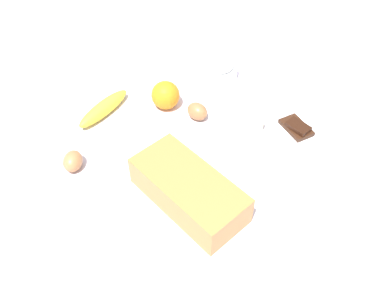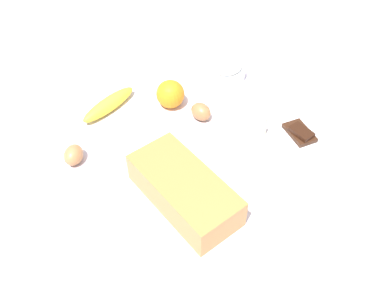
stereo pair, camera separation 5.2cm
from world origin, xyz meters
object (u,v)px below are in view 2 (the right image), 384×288
object	(u,v)px
loaf_pan	(184,189)
butter_block	(248,121)
egg_near_butter	(201,112)
egg_beside_bowl	(74,155)
banana	(109,104)
flour_bowl	(225,69)
orange_fruit	(170,94)
sugar_bowl	(313,189)
chocolate_plate	(299,135)

from	to	relation	value
loaf_pan	butter_block	world-z (taller)	loaf_pan
egg_near_butter	butter_block	bearing A→B (deg)	37.86
egg_near_butter	egg_beside_bowl	xyz separation A→B (m)	(-0.04, -0.36, -0.00)
banana	egg_beside_bowl	bearing A→B (deg)	-49.82
flour_bowl	banana	world-z (taller)	flour_bowl
egg_beside_bowl	flour_bowl	bearing A→B (deg)	98.62
flour_bowl	egg_near_butter	xyz separation A→B (m)	(0.12, -0.17, -0.00)
orange_fruit	egg_beside_bowl	bearing A→B (deg)	-80.09
sugar_bowl	chocolate_plate	distance (m)	0.20
orange_fruit	butter_block	xyz separation A→B (m)	(0.20, 0.12, -0.01)
banana	chocolate_plate	bearing A→B (deg)	44.73
sugar_bowl	banana	size ratio (longest dim) A/B	0.71
flour_bowl	egg_beside_bowl	size ratio (longest dim) A/B	2.09
flour_bowl	egg_near_butter	bearing A→B (deg)	-55.04
flour_bowl	butter_block	distance (m)	0.24
banana	egg_beside_bowl	distance (m)	0.21
sugar_bowl	egg_beside_bowl	bearing A→B (deg)	-134.14
loaf_pan	chocolate_plate	xyz separation A→B (m)	(-0.01, 0.37, -0.03)
egg_beside_bowl	sugar_bowl	bearing A→B (deg)	45.86
sugar_bowl	butter_block	bearing A→B (deg)	175.70
loaf_pan	egg_near_butter	size ratio (longest dim) A/B	4.70
loaf_pan	sugar_bowl	size ratio (longest dim) A/B	2.15
loaf_pan	butter_block	distance (m)	0.30
loaf_pan	egg_beside_bowl	world-z (taller)	loaf_pan
sugar_bowl	butter_block	world-z (taller)	sugar_bowl
banana	orange_fruit	size ratio (longest dim) A/B	2.31
flour_bowl	butter_block	world-z (taller)	flour_bowl
egg_beside_bowl	orange_fruit	bearing A→B (deg)	99.91
sugar_bowl	egg_beside_bowl	xyz separation A→B (m)	(-0.41, -0.43, -0.01)
chocolate_plate	banana	bearing A→B (deg)	-135.27
egg_near_butter	loaf_pan	bearing A→B (deg)	-41.60
sugar_bowl	egg_beside_bowl	world-z (taller)	sugar_bowl
banana	butter_block	world-z (taller)	butter_block
flour_bowl	chocolate_plate	xyz separation A→B (m)	(0.33, 0.01, -0.02)
flour_bowl	sugar_bowl	xyz separation A→B (m)	(0.49, -0.11, 0.00)
loaf_pan	banana	distance (m)	0.39
butter_block	sugar_bowl	bearing A→B (deg)	-4.30
egg_near_butter	egg_beside_bowl	size ratio (longest dim) A/B	1.01
loaf_pan	chocolate_plate	size ratio (longest dim) A/B	2.24
flour_bowl	butter_block	bearing A→B (deg)	-21.51
sugar_bowl	chocolate_plate	world-z (taller)	sugar_bowl
orange_fruit	butter_block	world-z (taller)	orange_fruit
sugar_bowl	orange_fruit	distance (m)	0.48
loaf_pan	flour_bowl	bearing A→B (deg)	127.13
butter_block	egg_near_butter	world-z (taller)	butter_block
loaf_pan	sugar_bowl	distance (m)	0.30
banana	egg_near_butter	bearing A→B (deg)	48.95
egg_beside_bowl	banana	bearing A→B (deg)	130.18
butter_block	egg_near_butter	distance (m)	0.14
loaf_pan	orange_fruit	xyz separation A→B (m)	(-0.31, 0.15, -0.00)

